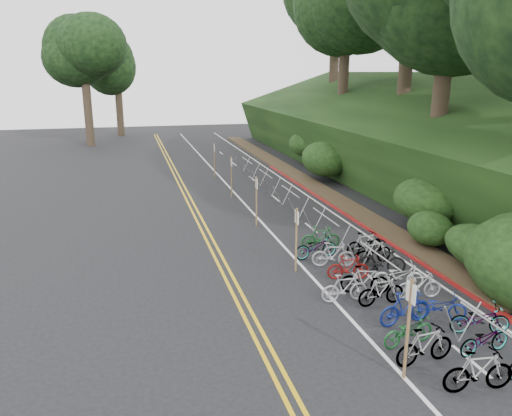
{
  "coord_description": "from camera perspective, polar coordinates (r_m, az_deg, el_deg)",
  "views": [
    {
      "loc": [
        -5.3,
        -11.83,
        7.38
      ],
      "look_at": [
        0.23,
        9.63,
        1.3
      ],
      "focal_mm": 35.0,
      "sensor_mm": 36.0,
      "label": 1
    }
  ],
  "objects": [
    {
      "name": "signpost_near",
      "position": [
        12.9,
        17.02,
        -12.45
      ],
      "size": [
        0.08,
        0.4,
        2.65
      ],
      "color": "brown",
      "rests_on": "ground"
    },
    {
      "name": "ground",
      "position": [
        14.92,
        8.7,
        -14.51
      ],
      "size": [
        120.0,
        120.0,
        0.0
      ],
      "primitive_type": "plane",
      "color": "black",
      "rests_on": "ground"
    },
    {
      "name": "bike_front",
      "position": [
        16.91,
        10.11,
        -8.97
      ],
      "size": [
        0.51,
        1.63,
        0.97
      ],
      "primitive_type": "imported",
      "rotation": [
        0.0,
        0.0,
        1.54
      ],
      "color": "#9E9EA3",
      "rests_on": "ground"
    },
    {
      "name": "embankment",
      "position": [
        36.19,
        16.15,
        7.1
      ],
      "size": [
        14.3,
        48.14,
        9.11
      ],
      "color": "black",
      "rests_on": "ground"
    },
    {
      "name": "road_markings",
      "position": [
        23.88,
        0.67,
        -2.65
      ],
      "size": [
        7.47,
        80.0,
        0.01
      ],
      "color": "gold",
      "rests_on": "ground"
    },
    {
      "name": "bike_racks_rest",
      "position": [
        26.98,
        3.93,
        1.31
      ],
      "size": [
        1.14,
        23.0,
        1.17
      ],
      "color": "#9FA0A2",
      "rests_on": "ground"
    },
    {
      "name": "red_curb",
      "position": [
        27.25,
        9.96,
        -0.5
      ],
      "size": [
        0.25,
        28.0,
        0.1
      ],
      "primitive_type": "cube",
      "color": "maroon",
      "rests_on": "ground"
    },
    {
      "name": "bike_valet",
      "position": [
        17.34,
        15.6,
        -8.68
      ],
      "size": [
        3.31,
        12.01,
        1.08
      ],
      "color": "slate",
      "rests_on": "ground"
    },
    {
      "name": "signposts_rest",
      "position": [
        27.16,
        -1.53,
        2.68
      ],
      "size": [
        0.08,
        18.4,
        2.5
      ],
      "color": "brown",
      "rests_on": "ground"
    },
    {
      "name": "bike_rack_front",
      "position": [
        14.09,
        26.45,
        -13.7
      ],
      "size": [
        1.18,
        3.43,
        1.24
      ],
      "color": "#9FA0A2",
      "rests_on": "ground"
    }
  ]
}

